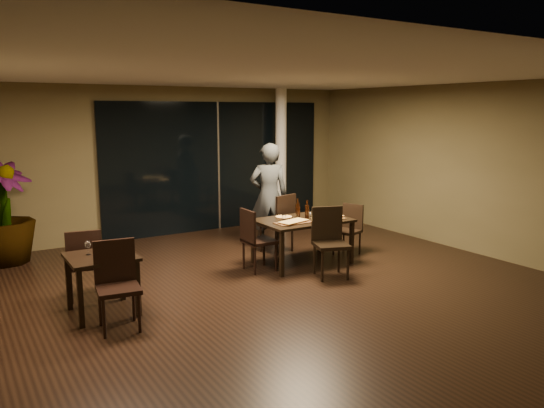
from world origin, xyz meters
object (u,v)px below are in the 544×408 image
at_px(diner, 269,196).
at_px(bottle_c, 298,208).
at_px(side_table, 101,265).
at_px(chair_main_near, 329,238).
at_px(chair_main_far, 280,220).
at_px(bottle_a, 298,211).
at_px(main_table, 303,224).
at_px(chair_side_far, 84,261).
at_px(potted_plant, 2,211).
at_px(chair_side_near, 117,280).
at_px(chair_main_left, 255,237).
at_px(chair_main_right, 349,226).
at_px(bottle_b, 307,210).

height_order(diner, bottle_c, diner).
distance_m(side_table, chair_main_near, 3.38).
distance_m(chair_main_far, bottle_a, 0.78).
bearing_deg(main_table, chair_side_far, 178.27).
bearing_deg(main_table, potted_plant, 148.29).
relative_size(chair_side_far, chair_side_near, 0.95).
bearing_deg(side_table, bottle_c, 10.44).
height_order(chair_main_left, potted_plant, potted_plant).
bearing_deg(chair_main_right, bottle_a, -108.04).
distance_m(chair_main_near, chair_main_right, 1.36).
distance_m(chair_side_near, diner, 4.12).
bearing_deg(chair_main_far, main_table, 70.80).
xyz_separation_m(potted_plant, bottle_a, (4.16, -2.55, 0.00)).
xyz_separation_m(main_table, bottle_a, (-0.05, 0.05, 0.21)).
relative_size(main_table, bottle_b, 4.85).
relative_size(diner, bottle_b, 6.27).
relative_size(chair_main_right, bottle_c, 2.70).
xyz_separation_m(chair_main_near, chair_side_far, (-3.45, 0.86, -0.05)).
bearing_deg(chair_side_far, side_table, 107.13).
height_order(chair_main_left, chair_side_near, chair_side_near).
xyz_separation_m(main_table, chair_side_near, (-3.36, -1.02, -0.10)).
distance_m(main_table, chair_side_far, 3.48).
xyz_separation_m(chair_side_near, diner, (3.44, 2.23, 0.40)).
bearing_deg(bottle_a, bottle_c, 64.76).
relative_size(chair_main_near, chair_main_left, 1.06).
xyz_separation_m(chair_main_near, chair_main_right, (1.09, 0.82, -0.10)).
bearing_deg(diner, chair_side_far, 39.54).
bearing_deg(diner, chair_main_left, 72.42).
height_order(chair_main_near, potted_plant, potted_plant).
xyz_separation_m(main_table, side_table, (-3.40, -0.50, -0.05)).
bearing_deg(bottle_c, chair_main_left, -174.61).
height_order(side_table, chair_main_right, chair_main_right).
bearing_deg(bottle_c, side_table, -169.56).
distance_m(diner, potted_plant, 4.51).
distance_m(chair_main_left, bottle_a, 0.90).
relative_size(chair_main_far, bottle_c, 3.24).
xyz_separation_m(main_table, chair_main_far, (0.05, 0.76, -0.08)).
bearing_deg(potted_plant, bottle_c, -30.58).
height_order(chair_main_far, chair_main_right, chair_main_far).
bearing_deg(bottle_b, chair_main_far, 92.50).
bearing_deg(chair_main_far, bottle_c, 68.44).
bearing_deg(chair_main_right, diner, -158.19).
height_order(chair_main_far, diner, diner).
relative_size(chair_main_right, potted_plant, 0.50).
bearing_deg(chair_main_far, diner, -108.88).
height_order(chair_side_near, potted_plant, potted_plant).
bearing_deg(chair_main_right, chair_main_far, -143.58).
xyz_separation_m(main_table, potted_plant, (-4.21, 2.60, 0.21)).
bearing_deg(chair_main_far, chair_main_right, 130.08).
bearing_deg(chair_main_near, chair_side_far, -174.75).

